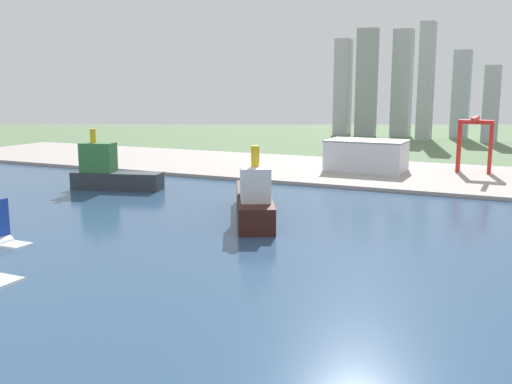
# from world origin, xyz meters

# --- Properties ---
(ground_plane) EXTENTS (2400.00, 2400.00, 0.00)m
(ground_plane) POSITION_xyz_m (0.00, 300.00, 0.00)
(ground_plane) COLOR #5A774E
(water_bay) EXTENTS (840.00, 360.00, 0.15)m
(water_bay) POSITION_xyz_m (0.00, 240.00, 0.07)
(water_bay) COLOR #2D4C70
(water_bay) RESTS_ON ground
(industrial_pier) EXTENTS (840.00, 140.00, 2.50)m
(industrial_pier) POSITION_xyz_m (0.00, 490.00, 1.25)
(industrial_pier) COLOR #A99F98
(industrial_pier) RESTS_ON ground
(container_barge) EXTENTS (59.19, 29.43, 37.97)m
(container_barge) POSITION_xyz_m (-161.85, 357.01, 10.73)
(container_barge) COLOR #2D3338
(container_barge) RESTS_ON water_bay
(cargo_ship) EXTENTS (52.01, 79.13, 37.43)m
(cargo_ship) POSITION_xyz_m (-43.43, 319.60, 10.26)
(cargo_ship) COLOR #381914
(cargo_ship) RESTS_ON water_bay
(port_crane_red) EXTENTS (23.94, 39.90, 40.82)m
(port_crane_red) POSITION_xyz_m (40.52, 513.28, 31.66)
(port_crane_red) COLOR red
(port_crane_red) RESTS_ON industrial_pier
(warehouse_main) EXTENTS (57.66, 35.38, 22.69)m
(warehouse_main) POSITION_xyz_m (-33.18, 492.75, 13.87)
(warehouse_main) COLOR silver
(warehouse_main) RESTS_ON industrial_pier
(distant_skyline) EXTENTS (247.11, 64.24, 139.42)m
(distant_skyline) POSITION_xyz_m (-52.56, 823.72, 58.89)
(distant_skyline) COLOR #ADAAB4
(distant_skyline) RESTS_ON ground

